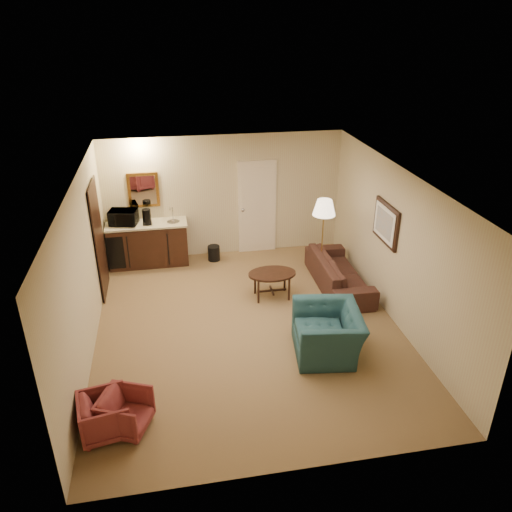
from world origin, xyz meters
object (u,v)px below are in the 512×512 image
(waste_bin, at_px, (214,253))
(sofa, at_px, (339,268))
(coffee_table, at_px, (272,285))
(rose_chair_near, at_px, (104,414))
(floor_lamp, at_px, (322,240))
(teal_armchair, at_px, (328,326))
(wetbar_cabinet, at_px, (148,244))
(microwave, at_px, (123,216))
(coffee_maker, at_px, (147,217))
(rose_chair_far, at_px, (125,411))

(waste_bin, bearing_deg, sofa, -35.14)
(coffee_table, bearing_deg, rose_chair_near, -133.36)
(rose_chair_near, relative_size, floor_lamp, 0.37)
(teal_armchair, height_order, rose_chair_near, teal_armchair)
(wetbar_cabinet, distance_m, coffee_table, 2.89)
(teal_armchair, xyz_separation_m, coffee_table, (-0.49, 1.81, -0.24))
(microwave, bearing_deg, wetbar_cabinet, 8.48)
(floor_lamp, relative_size, microwave, 3.01)
(teal_armchair, xyz_separation_m, floor_lamp, (0.63, 2.40, 0.33))
(rose_chair_near, relative_size, microwave, 1.11)
(sofa, height_order, coffee_table, sofa)
(floor_lamp, xyz_separation_m, waste_bin, (-2.02, 1.15, -0.66))
(coffee_table, distance_m, microwave, 3.37)
(microwave, xyz_separation_m, coffee_maker, (0.47, -0.08, -0.02))
(wetbar_cabinet, height_order, rose_chair_far, wetbar_cabinet)
(sofa, bearing_deg, coffee_table, 96.92)
(coffee_table, height_order, waste_bin, coffee_table)
(sofa, relative_size, microwave, 3.76)
(teal_armchair, height_order, microwave, microwave)
(coffee_maker, bearing_deg, floor_lamp, -27.32)
(wetbar_cabinet, relative_size, floor_lamp, 1.00)
(coffee_table, relative_size, waste_bin, 2.74)
(sofa, distance_m, rose_chair_near, 5.12)
(rose_chair_near, xyz_separation_m, coffee_table, (2.75, 2.91, -0.05))
(floor_lamp, xyz_separation_m, coffee_maker, (-3.34, 1.17, 0.26))
(floor_lamp, xyz_separation_m, microwave, (-3.81, 1.25, 0.28))
(sofa, height_order, floor_lamp, floor_lamp)
(rose_chair_near, bearing_deg, floor_lamp, -58.73)
(microwave, bearing_deg, rose_chair_far, -75.39)
(coffee_table, bearing_deg, sofa, 6.53)
(coffee_table, distance_m, waste_bin, 1.96)
(wetbar_cabinet, bearing_deg, floor_lamp, -19.99)
(floor_lamp, bearing_deg, rose_chair_far, -136.14)
(wetbar_cabinet, distance_m, waste_bin, 1.38)
(rose_chair_far, height_order, floor_lamp, floor_lamp)
(rose_chair_far, xyz_separation_m, floor_lamp, (3.62, 3.48, 0.53))
(coffee_table, bearing_deg, teal_armchair, -74.94)
(wetbar_cabinet, xyz_separation_m, teal_armchair, (2.74, -3.62, 0.03))
(rose_chair_near, bearing_deg, waste_bin, -32.54)
(sofa, height_order, rose_chair_far, sofa)
(rose_chair_far, relative_size, coffee_maker, 1.83)
(rose_chair_near, xyz_separation_m, coffee_maker, (0.53, 4.67, 0.78))
(rose_chair_far, distance_m, waste_bin, 4.90)
(rose_chair_far, distance_m, microwave, 4.80)
(microwave, height_order, coffee_maker, microwave)
(rose_chair_far, relative_size, coffee_table, 0.67)
(rose_chair_near, height_order, floor_lamp, floor_lamp)
(rose_chair_near, bearing_deg, wetbar_cabinet, -16.89)
(floor_lamp, bearing_deg, coffee_table, -152.39)
(waste_bin, height_order, microwave, microwave)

